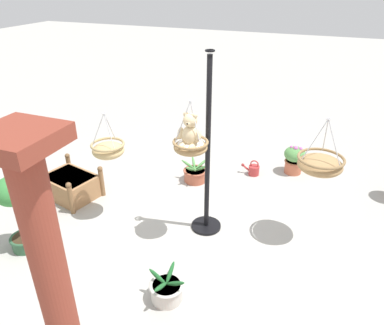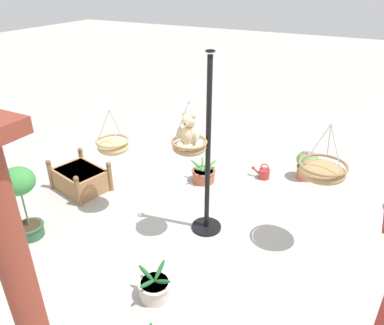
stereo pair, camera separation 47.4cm
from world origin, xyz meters
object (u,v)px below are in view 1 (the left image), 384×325
Objects in this scene: display_pole_central at (207,180)px; hanging_basket_right_low at (108,149)px; potted_plant_small_succulent at (16,207)px; potted_plant_trailing_ivy at (195,174)px; hanging_basket_with_teddy at (191,146)px; greenhouse_pillar_left at (62,318)px; potted_plant_flowering_red at (294,159)px; teddy_bear at (190,132)px; hanging_basket_left_high at (320,164)px; potted_plant_fern_front at (167,289)px; watering_can at (253,170)px; wooden_planter_box at (71,185)px.

hanging_basket_right_low is at bearing 8.83° from display_pole_central.
display_pole_central reaches higher than hanging_basket_right_low.
potted_plant_small_succulent is 2.04× the size of potted_plant_trailing_ivy.
hanging_basket_with_teddy is 2.67m from greenhouse_pillar_left.
potted_plant_flowering_red is at bearing -131.68° from potted_plant_small_succulent.
greenhouse_pillar_left reaches higher than teddy_bear.
potted_plant_trailing_ivy is (2.08, -0.89, -1.04)m from hanging_basket_left_high.
greenhouse_pillar_left is at bearing 89.14° from display_pole_central.
hanging_basket_with_teddy is at bearing 108.65° from potted_plant_trailing_ivy.
potted_plant_trailing_ivy is at bearing -75.89° from potted_plant_fern_front.
potted_plant_trailing_ivy is (-1.53, -2.57, -0.54)m from potted_plant_small_succulent.
teddy_bear is 0.89× the size of potted_plant_fern_front.
hanging_basket_left_high is 1.31× the size of potted_plant_flowering_red.
hanging_basket_with_teddy is 1.05× the size of hanging_basket_right_low.
display_pole_central is 3.64× the size of hanging_basket_with_teddy.
display_pole_central is at bearing -89.07° from potted_plant_fern_front.
hanging_basket_right_low is 3.52m from potted_plant_flowering_red.
potted_plant_fern_front is at bearing 75.29° from potted_plant_flowering_red.
hanging_basket_left_high is at bearing 127.09° from watering_can.
hanging_basket_with_teddy is 0.68× the size of wooden_planter_box.
display_pole_central is 1.54m from potted_plant_trailing_ivy.
teddy_bear is (0.00, 0.02, 0.20)m from hanging_basket_with_teddy.
potted_plant_small_succulent is 3.04m from potted_plant_trailing_ivy.
wooden_planter_box is 2.83m from potted_plant_fern_front.
hanging_basket_right_low is 3.04m from greenhouse_pillar_left.
potted_plant_flowering_red is (-1.13, -2.47, -1.33)m from teddy_bear.
hanging_basket_left_high reaches higher than potted_plant_trailing_ivy.
display_pole_central is 0.96× the size of greenhouse_pillar_left.
hanging_basket_right_low is at bearing -62.59° from greenhouse_pillar_left.
potted_plant_small_succulent is at bearing 27.98° from teddy_bear.
teddy_bear is 2.66m from greenhouse_pillar_left.
teddy_bear is at bearing 65.42° from potted_plant_flowering_red.
hanging_basket_right_low is (1.29, -0.05, -0.48)m from teddy_bear.
potted_plant_flowering_red is at bearing -152.67° from watering_can.
potted_plant_fern_front is (-0.07, -1.47, -1.16)m from greenhouse_pillar_left.
hanging_basket_right_low reaches higher than potted_plant_trailing_ivy.
teddy_bear reaches higher than potted_plant_trailing_ivy.
hanging_basket_with_teddy reaches higher than hanging_basket_left_high.
potted_plant_fern_front is 0.90× the size of potted_plant_flowering_red.
hanging_basket_with_teddy reaches higher than potted_plant_flowering_red.
teddy_bear is 0.68× the size of hanging_basket_right_low.
hanging_basket_right_low is (1.29, -0.03, -0.29)m from hanging_basket_with_teddy.
watering_can is (-0.34, -4.75, -1.20)m from greenhouse_pillar_left.
potted_plant_flowering_red is at bearing -149.09° from potted_plant_trailing_ivy.
wooden_planter_box is 1.43m from potted_plant_small_succulent.
watering_can is at bearing -145.59° from wooden_planter_box.
hanging_basket_left_high is at bearing 156.78° from potted_plant_trailing_ivy.
teddy_bear is at bearing 108.38° from potted_plant_trailing_ivy.
wooden_planter_box is at bearing -50.49° from greenhouse_pillar_left.
greenhouse_pillar_left is 7.71× the size of watering_can.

